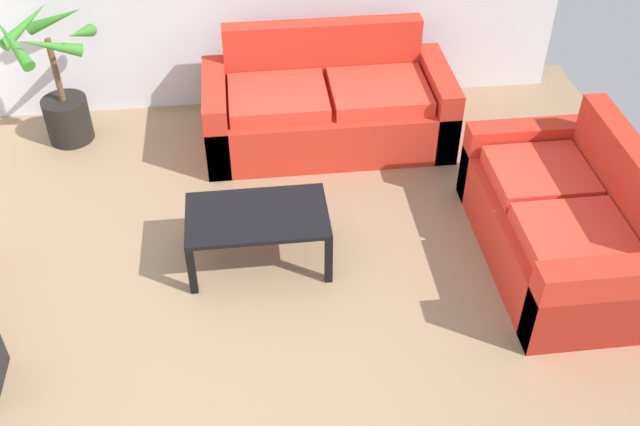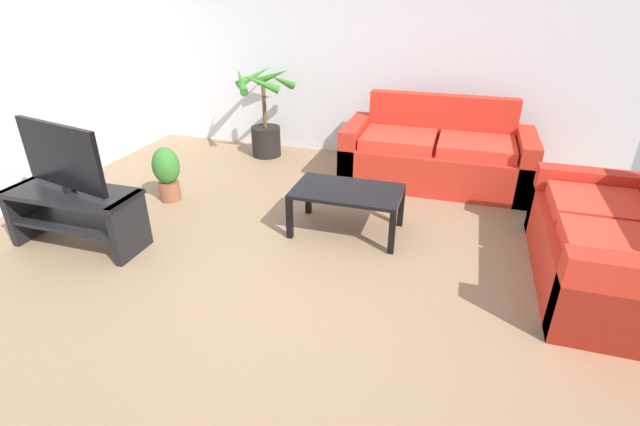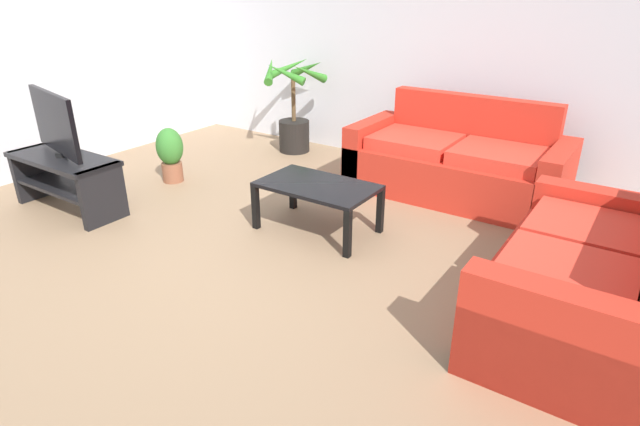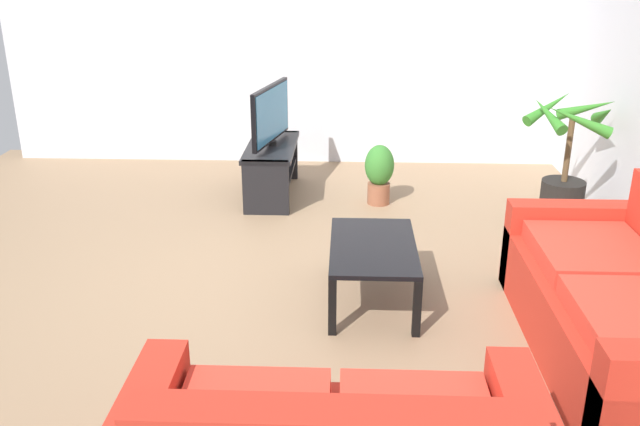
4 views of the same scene
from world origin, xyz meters
The scene contains 9 objects.
ground_plane centered at (0.00, 0.00, 0.00)m, with size 6.60×6.60×0.00m, color #937556.
wall_back centered at (0.00, 3.00, 1.35)m, with size 6.00×0.06×2.70m, color silver.
couch_main centered at (0.90, 2.28, 0.30)m, with size 1.98×0.90×0.90m.
couch_loveseat centered at (2.28, 0.66, 0.30)m, with size 0.90×1.64×0.90m.
tv_stand centered at (-1.84, -0.01, 0.32)m, with size 1.10×0.45×0.50m.
tv centered at (-1.84, -0.01, 0.79)m, with size 0.91×0.24×0.56m.
coffee_table centered at (0.26, 0.88, 0.35)m, with size 0.94×0.56×0.41m.
potted_palm centered at (-1.23, 2.55, 0.45)m, with size 0.75×0.78×1.10m.
potted_plant_small centered at (-1.64, 1.00, 0.31)m, with size 0.27×0.27×0.56m.
Camera 3 is at (2.44, -2.31, 1.88)m, focal length 28.96 mm.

